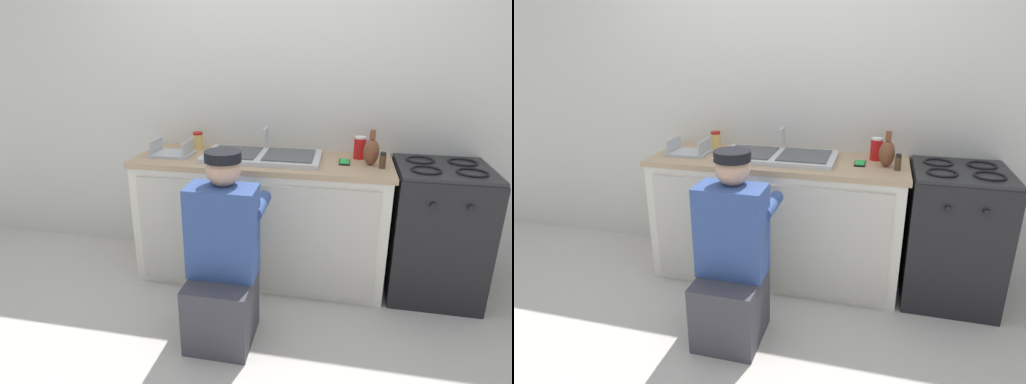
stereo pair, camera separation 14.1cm
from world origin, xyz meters
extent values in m
plane|color=beige|center=(0.00, 0.00, 0.00)|extent=(12.00, 12.00, 0.00)
cube|color=silver|center=(0.00, 0.65, 1.25)|extent=(6.00, 0.10, 2.50)
cube|color=silver|center=(0.00, 0.30, 0.42)|extent=(1.72, 0.60, 0.85)
cube|color=beige|center=(-0.41, -0.01, 0.42)|extent=(0.75, 0.02, 0.75)
cube|color=beige|center=(0.41, -0.01, 0.42)|extent=(0.75, 0.02, 0.75)
cube|color=tan|center=(0.00, 0.30, 0.87)|extent=(1.76, 0.62, 0.04)
cube|color=silver|center=(0.00, 0.30, 0.90)|extent=(0.80, 0.44, 0.03)
cube|color=#4C4F51|center=(-0.19, 0.30, 0.92)|extent=(0.33, 0.35, 0.01)
cube|color=#4C4F51|center=(0.19, 0.30, 0.92)|extent=(0.33, 0.35, 0.01)
cylinder|color=#B7BABF|center=(0.00, 0.49, 0.98)|extent=(0.02, 0.02, 0.18)
cylinder|color=#B7BABF|center=(0.00, 0.41, 1.07)|extent=(0.02, 0.16, 0.02)
cube|color=black|center=(1.19, 0.30, 0.44)|extent=(0.59, 0.60, 0.87)
cube|color=#262628|center=(1.19, 0.30, 0.88)|extent=(0.58, 0.59, 0.02)
torus|color=black|center=(1.05, 0.18, 0.90)|extent=(0.19, 0.19, 0.02)
torus|color=black|center=(1.32, 0.18, 0.90)|extent=(0.19, 0.19, 0.02)
torus|color=black|center=(1.05, 0.42, 0.90)|extent=(0.19, 0.19, 0.02)
torus|color=black|center=(1.32, 0.42, 0.90)|extent=(0.19, 0.19, 0.02)
cylinder|color=black|center=(1.08, -0.01, 0.74)|extent=(0.04, 0.02, 0.04)
cylinder|color=black|center=(1.29, -0.01, 0.74)|extent=(0.04, 0.02, 0.04)
cube|color=#3F3F47|center=(-0.08, -0.50, 0.20)|extent=(0.36, 0.40, 0.40)
cube|color=#334C8C|center=(-0.08, -0.44, 0.66)|extent=(0.38, 0.22, 0.52)
sphere|color=tan|center=(-0.08, -0.40, 1.01)|extent=(0.19, 0.19, 0.19)
cylinder|color=black|center=(-0.08, -0.40, 1.08)|extent=(0.20, 0.20, 0.06)
cube|color=black|center=(-0.08, -0.31, 1.06)|extent=(0.13, 0.09, 0.02)
cylinder|color=#334C8C|center=(-0.25, -0.24, 0.75)|extent=(0.08, 0.30, 0.08)
cylinder|color=#334C8C|center=(0.09, -0.24, 0.75)|extent=(0.08, 0.30, 0.08)
cylinder|color=#513823|center=(0.79, 0.22, 0.93)|extent=(0.04, 0.04, 0.08)
cylinder|color=black|center=(0.79, 0.22, 0.98)|extent=(0.04, 0.04, 0.02)
cube|color=black|center=(0.56, 0.30, 0.89)|extent=(0.07, 0.14, 0.01)
cube|color=green|center=(0.56, 0.30, 0.90)|extent=(0.06, 0.12, 0.00)
ellipsoid|color=brown|center=(0.72, 0.28, 0.97)|extent=(0.10, 0.10, 0.17)
cylinder|color=brown|center=(0.72, 0.28, 1.09)|extent=(0.04, 0.04, 0.06)
cylinder|color=red|center=(0.66, 0.43, 0.96)|extent=(0.08, 0.08, 0.14)
cylinder|color=white|center=(0.66, 0.43, 1.03)|extent=(0.08, 0.08, 0.01)
cylinder|color=#DBB760|center=(-0.52, 0.47, 0.94)|extent=(0.07, 0.07, 0.11)
cylinder|color=#B21E19|center=(-0.52, 0.47, 1.00)|extent=(0.07, 0.07, 0.02)
cube|color=#B2B7BC|center=(-0.64, 0.25, 0.90)|extent=(0.28, 0.22, 0.02)
cube|color=#B2B7BC|center=(-0.75, 0.25, 0.95)|extent=(0.01, 0.21, 0.10)
cube|color=#B2B7BC|center=(-0.52, 0.25, 0.95)|extent=(0.01, 0.21, 0.10)
camera|label=1|loc=(0.54, -2.50, 1.65)|focal=30.00mm
camera|label=2|loc=(0.68, -2.47, 1.65)|focal=30.00mm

